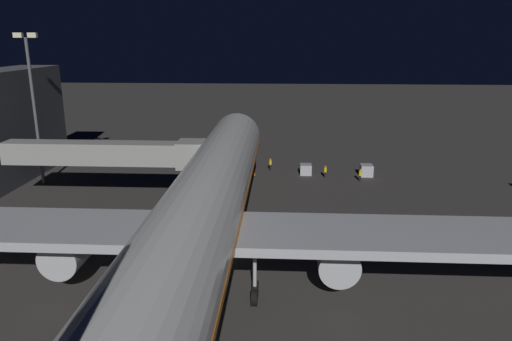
% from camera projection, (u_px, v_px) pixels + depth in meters
% --- Properties ---
extents(ground_plane, '(320.00, 320.00, 0.00)m').
position_uv_depth(ground_plane, '(216.00, 246.00, 44.52)').
color(ground_plane, '#383533').
extents(airliner_at_gate, '(57.58, 70.67, 19.48)m').
position_uv_depth(airliner_at_gate, '(195.00, 228.00, 33.58)').
color(airliner_at_gate, silver).
rests_on(airliner_at_gate, ground_plane).
extents(jet_bridge, '(23.48, 3.40, 7.55)m').
position_uv_depth(jet_bridge, '(119.00, 154.00, 54.43)').
color(jet_bridge, '#9E9E99').
rests_on(jet_bridge, ground_plane).
extents(apron_floodlight_mast, '(2.90, 0.50, 19.36)m').
position_uv_depth(apron_floodlight_mast, '(33.00, 100.00, 60.38)').
color(apron_floodlight_mast, '#59595E').
rests_on(apron_floodlight_mast, ground_plane).
extents(baggage_container_near_belt, '(1.60, 1.70, 1.47)m').
position_uv_depth(baggage_container_near_belt, '(306.00, 169.00, 67.62)').
color(baggage_container_near_belt, '#B7BABF').
rests_on(baggage_container_near_belt, ground_plane).
extents(baggage_container_mid_row, '(1.69, 1.74, 1.63)m').
position_uv_depth(baggage_container_mid_row, '(366.00, 170.00, 66.84)').
color(baggage_container_mid_row, '#B7BABF').
rests_on(baggage_container_mid_row, ground_plane).
extents(ground_crew_near_nose_gear, '(0.40, 0.40, 1.76)m').
position_uv_depth(ground_crew_near_nose_gear, '(360.00, 174.00, 64.30)').
color(ground_crew_near_nose_gear, black).
rests_on(ground_crew_near_nose_gear, ground_plane).
extents(ground_crew_by_belt_loader, '(0.40, 0.40, 1.80)m').
position_uv_depth(ground_crew_by_belt_loader, '(270.00, 164.00, 69.55)').
color(ground_crew_by_belt_loader, black).
rests_on(ground_crew_by_belt_loader, ground_plane).
extents(ground_crew_by_tug, '(0.40, 0.40, 1.74)m').
position_uv_depth(ground_crew_by_tug, '(325.00, 171.00, 65.96)').
color(ground_crew_by_tug, black).
rests_on(ground_crew_by_tug, ground_plane).
extents(traffic_cone_nose_port, '(0.36, 0.36, 0.55)m').
position_uv_depth(traffic_cone_nose_port, '(254.00, 173.00, 67.36)').
color(traffic_cone_nose_port, orange).
rests_on(traffic_cone_nose_port, ground_plane).
extents(traffic_cone_nose_starboard, '(0.36, 0.36, 0.55)m').
position_uv_depth(traffic_cone_nose_starboard, '(223.00, 173.00, 67.59)').
color(traffic_cone_nose_starboard, orange).
rests_on(traffic_cone_nose_starboard, ground_plane).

